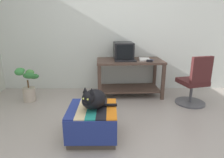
{
  "coord_description": "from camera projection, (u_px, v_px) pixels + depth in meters",
  "views": [
    {
      "loc": [
        -0.02,
        -2.15,
        1.42
      ],
      "look_at": [
        -0.0,
        0.85,
        0.55
      ],
      "focal_mm": 31.52,
      "sensor_mm": 36.0,
      "label": 1
    }
  ],
  "objects": [
    {
      "name": "potted_plant",
      "position": [
        28.0,
        85.0,
        3.59
      ],
      "size": [
        0.43,
        0.32,
        0.64
      ],
      "color": "#B7A893",
      "rests_on": "ground_plane"
    },
    {
      "name": "book",
      "position": [
        144.0,
        59.0,
        3.76
      ],
      "size": [
        0.21,
        0.27,
        0.03
      ],
      "primitive_type": "cube",
      "rotation": [
        0.0,
        0.0,
        -0.09
      ],
      "color": "white",
      "rests_on": "desk"
    },
    {
      "name": "cat",
      "position": [
        93.0,
        99.0,
        2.38
      ],
      "size": [
        0.48,
        0.43,
        0.31
      ],
      "rotation": [
        0.0,
        0.0,
        -0.4
      ],
      "color": "black",
      "rests_on": "ottoman_with_blanket"
    },
    {
      "name": "stapler",
      "position": [
        150.0,
        61.0,
        3.6
      ],
      "size": [
        0.12,
        0.07,
        0.04
      ],
      "primitive_type": "cube",
      "rotation": [
        0.0,
        0.0,
        1.22
      ],
      "color": "black",
      "rests_on": "desk"
    },
    {
      "name": "back_wall",
      "position": [
        112.0,
        28.0,
        4.06
      ],
      "size": [
        8.0,
        0.1,
        2.6
      ],
      "primitive_type": "cube",
      "color": "silver",
      "rests_on": "ground_plane"
    },
    {
      "name": "keyboard",
      "position": [
        125.0,
        61.0,
        3.64
      ],
      "size": [
        0.41,
        0.17,
        0.02
      ],
      "primitive_type": "cube",
      "rotation": [
        0.0,
        0.0,
        0.06
      ],
      "color": "black",
      "rests_on": "desk"
    },
    {
      "name": "ground_plane",
      "position": [
        113.0,
        140.0,
        2.46
      ],
      "size": [
        14.0,
        14.0,
        0.0
      ],
      "primitive_type": "plane",
      "color": "#9E9389"
    },
    {
      "name": "pen",
      "position": [
        151.0,
        60.0,
        3.8
      ],
      "size": [
        0.1,
        0.11,
        0.01
      ],
      "primitive_type": "cylinder",
      "rotation": [
        0.0,
        1.57,
        2.29
      ],
      "color": "#2351B2",
      "rests_on": "desk"
    },
    {
      "name": "desk",
      "position": [
        129.0,
        71.0,
        3.86
      ],
      "size": [
        1.3,
        0.73,
        0.72
      ],
      "rotation": [
        0.0,
        0.0,
        0.06
      ],
      "color": "#4C382D",
      "rests_on": "ground_plane"
    },
    {
      "name": "tv_monitor",
      "position": [
        123.0,
        51.0,
        3.84
      ],
      "size": [
        0.39,
        0.49,
        0.33
      ],
      "rotation": [
        0.0,
        0.0,
        0.06
      ],
      "color": "black",
      "rests_on": "desk"
    },
    {
      "name": "ottoman_with_blanket",
      "position": [
        93.0,
        122.0,
        2.48
      ],
      "size": [
        0.6,
        0.63,
        0.4
      ],
      "color": "#4C4238",
      "rests_on": "ground_plane"
    },
    {
      "name": "office_chair",
      "position": [
        194.0,
        84.0,
        3.41
      ],
      "size": [
        0.52,
        0.52,
        0.89
      ],
      "rotation": [
        0.0,
        0.0,
        3.4
      ],
      "color": "#4C4C51",
      "rests_on": "ground_plane"
    }
  ]
}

